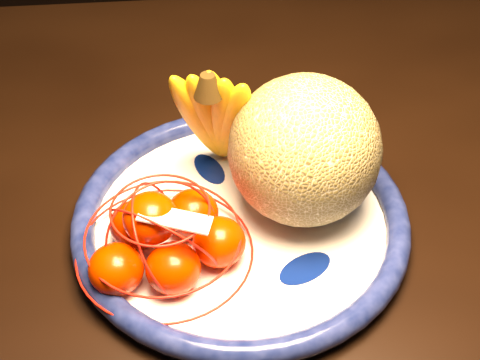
{
  "coord_description": "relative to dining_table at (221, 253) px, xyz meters",
  "views": [
    {
      "loc": [
        0.07,
        -0.49,
        1.43
      ],
      "look_at": [
        0.11,
        0.09,
        0.88
      ],
      "focal_mm": 55.0,
      "sensor_mm": 36.0,
      "label": 1
    }
  ],
  "objects": [
    {
      "name": "fruit_bowl",
      "position": [
        0.02,
        -0.04,
        0.1
      ],
      "size": [
        0.38,
        0.38,
        0.03
      ],
      "rotation": [
        0.0,
        0.0,
        -0.09
      ],
      "color": "white",
      "rests_on": "dining_table"
    },
    {
      "name": "banana_bunch",
      "position": [
        0.0,
        0.04,
        0.19
      ],
      "size": [
        0.12,
        0.12,
        0.18
      ],
      "rotation": [
        0.0,
        0.0,
        -0.26
      ],
      "color": "yellow",
      "rests_on": "fruit_bowl"
    },
    {
      "name": "cantaloupe",
      "position": [
        0.09,
        -0.02,
        0.18
      ],
      "size": [
        0.17,
        0.17,
        0.17
      ],
      "primitive_type": "sphere",
      "color": "olive",
      "rests_on": "fruit_bowl"
    },
    {
      "name": "dining_table",
      "position": [
        0.0,
        0.0,
        0.0
      ],
      "size": [
        1.63,
        1.0,
        0.81
      ],
      "rotation": [
        0.0,
        0.0,
        0.02
      ],
      "color": "black",
      "rests_on": "ground"
    },
    {
      "name": "price_tag",
      "position": [
        -0.05,
        -0.11,
        0.18
      ],
      "size": [
        0.08,
        0.05,
        0.01
      ],
      "primitive_type": "cube",
      "rotation": [
        -0.14,
        0.1,
        -0.26
      ],
      "color": "white",
      "rests_on": "mandarin_bag"
    },
    {
      "name": "mandarin_bag",
      "position": [
        -0.06,
        -0.09,
        0.13
      ],
      "size": [
        0.21,
        0.21,
        0.12
      ],
      "rotation": [
        0.0,
        0.0,
        0.13
      ],
      "color": "#F72D00",
      "rests_on": "fruit_bowl"
    }
  ]
}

